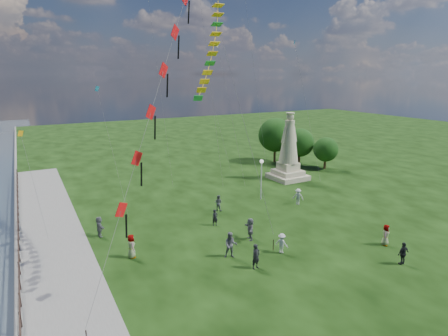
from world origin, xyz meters
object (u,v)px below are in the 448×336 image
person_3 (403,253)px  person_4 (386,235)px  person_8 (298,197)px  person_10 (131,246)px  lamppost (261,171)px  person_1 (231,245)px  person_2 (282,243)px  person_11 (250,229)px  person_5 (99,227)px  person_7 (218,203)px  person_6 (215,218)px  statue (289,155)px  person_0 (256,256)px

person_3 → person_4: 3.03m
person_8 → person_10: person_10 is taller
lamppost → person_8: lamppost is taller
person_1 → person_2: size_ratio=1.29×
person_10 → person_11: size_ratio=0.98×
person_3 → person_8: person_8 is taller
person_2 → lamppost: bearing=-54.6°
person_1 → person_8: (11.66, 6.67, -0.15)m
person_2 → person_4: (7.83, -2.82, 0.08)m
person_5 → person_7: (11.32, 0.68, -0.07)m
lamppost → person_6: bearing=-151.9°
statue → person_3: size_ratio=5.08×
person_5 → person_11: 12.28m
person_2 → person_4: person_4 is taller
person_3 → person_7: bearing=-65.2°
person_2 → person_8: bearing=-73.4°
person_1 → lamppost: bearing=74.2°
person_2 → person_10: (-10.00, 4.55, 0.13)m
statue → person_1: bearing=-139.6°
person_5 → person_6: 9.65m
person_5 → person_10: person_10 is taller
person_4 → person_10: size_ratio=0.95×
person_3 → person_7: person_3 is taller
person_10 → person_4: bearing=-113.5°
person_6 → person_10: (-8.00, -2.38, 0.15)m
person_6 → person_8: (9.96, 0.89, 0.09)m
person_10 → person_7: bearing=-62.0°
lamppost → person_11: 10.37m
person_7 → person_11: 7.11m
person_6 → person_11: size_ratio=0.81×
person_5 → person_7: person_5 is taller
person_0 → person_5: person_0 is taller
statue → person_0: size_ratio=4.71×
person_1 → person_5: 11.26m
person_2 → person_3: person_3 is taller
person_2 → person_3: 8.37m
person_4 → person_6: (-9.84, 9.75, -0.10)m
statue → person_0: bearing=-134.3°
statue → person_8: statue is taller
statue → person_8: (-5.03, -8.13, -2.34)m
statue → person_5: statue is taller
person_1 → person_3: person_1 is taller
person_8 → person_6: bearing=-124.9°
person_3 → person_1: bearing=-30.7°
person_6 → person_5: bearing=167.8°
person_5 → person_6: person_5 is taller
person_3 → person_2: bearing=-38.1°
lamppost → person_8: 4.58m
person_7 → person_8: 8.28m
person_4 → person_5: size_ratio=0.98×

